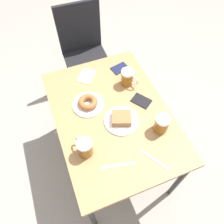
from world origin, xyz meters
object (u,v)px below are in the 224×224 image
(beer_mug_center, at_px, (85,147))
(napkin_folded, at_px, (87,76))
(chair, at_px, (83,46))
(beer_mug_left, at_px, (128,78))
(plate_with_cake, at_px, (121,119))
(beer_mug_right, at_px, (162,124))
(passport_near_edge, at_px, (141,101))
(fork, at_px, (154,159))
(passport_far_edge, at_px, (120,68))
(knife, at_px, (118,165))
(plate_with_donut, at_px, (88,103))

(beer_mug_center, bearing_deg, napkin_folded, 71.85)
(chair, height_order, beer_mug_left, chair)
(plate_with_cake, distance_m, beer_mug_right, 0.25)
(napkin_folded, distance_m, passport_near_edge, 0.46)
(plate_with_cake, relative_size, napkin_folded, 1.30)
(napkin_folded, bearing_deg, fork, -78.12)
(plate_with_cake, bearing_deg, fork, -76.88)
(chair, xyz_separation_m, passport_far_edge, (0.14, -0.54, 0.15))
(plate_with_cake, distance_m, knife, 0.30)
(plate_with_cake, relative_size, knife, 1.11)
(napkin_folded, bearing_deg, beer_mug_right, -64.00)
(passport_near_edge, distance_m, passport_far_edge, 0.34)
(beer_mug_left, height_order, fork, beer_mug_left)
(beer_mug_right, xyz_separation_m, passport_far_edge, (-0.03, 0.58, -0.06))
(plate_with_cake, relative_size, beer_mug_center, 1.75)
(passport_near_edge, bearing_deg, beer_mug_center, -154.97)
(chair, height_order, passport_near_edge, chair)
(fork, xyz_separation_m, knife, (-0.21, 0.04, -0.00))
(passport_far_edge, bearing_deg, beer_mug_center, -128.92)
(chair, relative_size, beer_mug_right, 7.65)
(chair, bearing_deg, knife, -96.34)
(beer_mug_center, bearing_deg, plate_with_cake, 23.56)
(fork, bearing_deg, napkin_folded, 101.88)
(plate_with_cake, bearing_deg, passport_near_edge, 27.14)
(passport_far_edge, bearing_deg, plate_with_cake, -111.55)
(plate_with_cake, bearing_deg, beer_mug_center, -156.44)
(beer_mug_left, distance_m, beer_mug_center, 0.60)
(beer_mug_center, bearing_deg, knife, -45.85)
(beer_mug_right, bearing_deg, passport_far_edge, 93.02)
(napkin_folded, bearing_deg, plate_with_donut, -105.28)
(chair, bearing_deg, passport_far_edge, -73.77)
(plate_with_cake, distance_m, passport_far_edge, 0.47)
(plate_with_cake, bearing_deg, beer_mug_right, -35.09)
(chair, height_order, plate_with_cake, chair)
(beer_mug_center, bearing_deg, fork, -28.41)
(napkin_folded, height_order, passport_far_edge, passport_far_edge)
(passport_near_edge, bearing_deg, plate_with_donut, 163.66)
(beer_mug_center, bearing_deg, beer_mug_right, -2.55)
(plate_with_cake, bearing_deg, knife, -116.97)
(beer_mug_center, xyz_separation_m, passport_near_edge, (0.47, 0.22, -0.06))
(plate_with_donut, bearing_deg, knife, -87.18)
(plate_with_cake, relative_size, passport_near_edge, 1.46)
(beer_mug_left, distance_m, knife, 0.63)
(beer_mug_left, bearing_deg, plate_with_donut, -165.98)
(beer_mug_center, distance_m, passport_near_edge, 0.52)
(napkin_folded, relative_size, fork, 1.03)
(beer_mug_center, distance_m, beer_mug_right, 0.48)
(fork, bearing_deg, knife, 168.26)
(beer_mug_center, bearing_deg, passport_far_edge, 51.08)
(passport_near_edge, bearing_deg, fork, -105.93)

